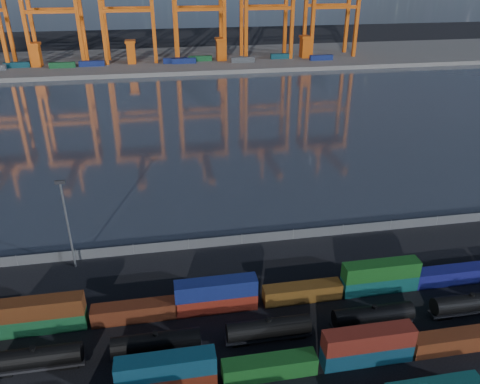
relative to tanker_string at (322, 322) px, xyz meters
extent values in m
plane|color=black|center=(-7.00, -2.90, -1.89)|extent=(700.00, 700.00, 0.00)
plane|color=#2B333F|center=(-7.00, 102.10, -1.88)|extent=(700.00, 700.00, 0.00)
cube|color=#514F4C|center=(-7.00, 207.10, -0.89)|extent=(700.00, 70.00, 2.00)
cube|color=#571B0D|center=(-22.06, -6.16, -0.57)|extent=(12.23, 2.49, 2.65)
cube|color=#0D3548|center=(-22.06, -6.16, 2.08)|extent=(12.23, 2.49, 2.65)
cube|color=#154F1A|center=(-9.07, -6.16, -0.57)|extent=(12.23, 2.49, 2.65)
cube|color=#0D3144|center=(4.13, -6.16, -0.57)|extent=(12.23, 2.49, 2.65)
cube|color=maroon|center=(4.13, -6.16, 2.08)|extent=(12.23, 2.49, 2.65)
cube|color=#5D2812|center=(16.77, -6.16, -0.57)|extent=(12.23, 2.49, 2.65)
cube|color=#144B26|center=(-39.40, 7.60, -0.55)|extent=(12.43, 2.53, 2.69)
cube|color=#552911|center=(-39.40, 7.60, 2.15)|extent=(12.43, 2.53, 2.69)
cube|color=#532110|center=(-26.38, 7.60, -0.55)|extent=(12.43, 2.53, 2.69)
cube|color=maroon|center=(-14.12, 7.60, -0.55)|extent=(12.43, 2.53, 2.69)
cube|color=navy|center=(-14.12, 7.60, 2.15)|extent=(12.43, 2.53, 2.69)
cube|color=#5A3812|center=(-0.54, 7.60, -0.55)|extent=(12.43, 2.53, 2.69)
cube|color=#0C4340|center=(12.32, 7.60, -0.55)|extent=(12.43, 2.53, 2.69)
cube|color=#155018|center=(12.32, 7.60, 2.15)|extent=(12.43, 2.53, 2.69)
cube|color=navy|center=(24.78, 7.60, -0.55)|extent=(12.43, 2.53, 2.69)
cylinder|color=black|center=(-38.75, 0.00, 0.20)|extent=(11.82, 2.64, 2.64)
cylinder|color=black|center=(-38.75, 0.00, 1.65)|extent=(0.73, 0.73, 0.45)
cube|color=black|center=(-38.75, 0.00, -1.26)|extent=(12.27, 1.82, 0.36)
cube|color=black|center=(-42.84, 0.00, -1.62)|extent=(2.27, 1.64, 0.55)
cube|color=black|center=(-34.66, 0.00, -1.62)|extent=(2.27, 1.64, 0.55)
cylinder|color=black|center=(-23.25, 0.00, 0.20)|extent=(11.82, 2.64, 2.64)
cylinder|color=black|center=(-23.25, 0.00, 1.65)|extent=(0.73, 0.73, 0.45)
cube|color=black|center=(-23.25, 0.00, -1.26)|extent=(12.27, 1.82, 0.36)
cube|color=black|center=(-27.34, 0.00, -1.62)|extent=(2.27, 1.64, 0.55)
cube|color=black|center=(-19.16, 0.00, -1.62)|extent=(2.27, 1.64, 0.55)
cylinder|color=black|center=(-7.75, 0.00, 0.20)|extent=(11.82, 2.64, 2.64)
cylinder|color=black|center=(-7.75, 0.00, 1.65)|extent=(0.73, 0.73, 0.45)
cube|color=black|center=(-7.75, 0.00, -1.26)|extent=(12.27, 1.82, 0.36)
cube|color=black|center=(-11.84, 0.00, -1.62)|extent=(2.27, 1.64, 0.55)
cube|color=black|center=(-3.66, 0.00, -1.62)|extent=(2.27, 1.64, 0.55)
cylinder|color=black|center=(7.75, 0.00, 0.20)|extent=(11.82, 2.64, 2.64)
cylinder|color=black|center=(7.75, 0.00, 1.65)|extent=(0.73, 0.73, 0.45)
cube|color=black|center=(7.75, 0.00, -1.26)|extent=(12.27, 1.82, 0.36)
cube|color=black|center=(3.66, 0.00, -1.62)|extent=(2.27, 1.64, 0.55)
cube|color=black|center=(11.84, 0.00, -1.62)|extent=(2.27, 1.64, 0.55)
cylinder|color=black|center=(23.25, 0.00, 0.20)|extent=(11.82, 2.64, 2.64)
cylinder|color=black|center=(23.25, 0.00, 1.65)|extent=(0.73, 0.73, 0.45)
cube|color=black|center=(23.25, 0.00, -1.26)|extent=(12.27, 1.82, 0.36)
cube|color=black|center=(19.16, 0.00, -1.62)|extent=(2.27, 1.64, 0.55)
cube|color=#595B5E|center=(-7.00, 25.10, -0.89)|extent=(160.00, 0.06, 2.00)
cylinder|color=slate|center=(-47.00, 25.10, -0.79)|extent=(0.12, 0.12, 2.20)
cylinder|color=slate|center=(-37.00, 25.10, -0.79)|extent=(0.12, 0.12, 2.20)
cylinder|color=slate|center=(-27.00, 25.10, -0.79)|extent=(0.12, 0.12, 2.20)
cylinder|color=slate|center=(-17.00, 25.10, -0.79)|extent=(0.12, 0.12, 2.20)
cylinder|color=slate|center=(-7.00, 25.10, -0.79)|extent=(0.12, 0.12, 2.20)
cylinder|color=slate|center=(3.00, 25.10, -0.79)|extent=(0.12, 0.12, 2.20)
cylinder|color=slate|center=(13.00, 25.10, -0.79)|extent=(0.12, 0.12, 2.20)
cylinder|color=slate|center=(23.00, 25.10, -0.79)|extent=(0.12, 0.12, 2.20)
cylinder|color=slate|center=(33.00, 25.10, -0.79)|extent=(0.12, 0.12, 2.20)
cylinder|color=slate|center=(-37.00, 23.10, 6.11)|extent=(0.36, 0.36, 16.00)
cube|color=black|center=(-37.00, 23.10, 14.41)|extent=(1.60, 0.40, 0.60)
cube|color=#C64E0D|center=(-90.01, 208.64, 22.63)|extent=(1.74, 1.74, 49.04)
cube|color=#C64E0D|center=(-78.99, 195.57, 22.63)|extent=(1.74, 1.74, 49.04)
cube|color=#C64E0D|center=(-78.99, 208.64, 22.63)|extent=(1.74, 1.74, 49.04)
cube|color=#C64E0D|center=(-55.01, 195.57, 22.63)|extent=(1.74, 1.74, 49.04)
cube|color=#C64E0D|center=(-55.01, 208.64, 22.63)|extent=(1.74, 1.74, 49.04)
cube|color=#C64E0D|center=(-67.00, 195.57, 25.08)|extent=(23.98, 1.53, 1.53)
cube|color=#C64E0D|center=(-67.00, 208.64, 25.08)|extent=(23.98, 1.53, 1.53)
cube|color=#C64E0D|center=(-43.99, 195.57, 22.63)|extent=(1.74, 1.74, 49.04)
cube|color=#C64E0D|center=(-43.99, 208.64, 22.63)|extent=(1.74, 1.74, 49.04)
cube|color=#C64E0D|center=(-20.01, 195.57, 22.63)|extent=(1.74, 1.74, 49.04)
cube|color=#C64E0D|center=(-20.01, 208.64, 22.63)|extent=(1.74, 1.74, 49.04)
cube|color=#C64E0D|center=(-32.00, 195.57, 25.08)|extent=(23.98, 1.53, 1.53)
cube|color=#C64E0D|center=(-32.00, 208.64, 25.08)|extent=(23.98, 1.53, 1.53)
cube|color=#C64E0D|center=(-8.99, 195.57, 22.63)|extent=(1.74, 1.74, 49.04)
cube|color=#C64E0D|center=(-8.99, 208.64, 22.63)|extent=(1.74, 1.74, 49.04)
cube|color=#C64E0D|center=(14.99, 195.57, 22.63)|extent=(1.74, 1.74, 49.04)
cube|color=#C64E0D|center=(14.99, 208.64, 22.63)|extent=(1.74, 1.74, 49.04)
cube|color=#C64E0D|center=(3.00, 195.57, 25.08)|extent=(23.98, 1.53, 1.53)
cube|color=#C64E0D|center=(3.00, 208.64, 25.08)|extent=(23.98, 1.53, 1.53)
cube|color=#C64E0D|center=(26.01, 195.57, 22.63)|extent=(1.74, 1.74, 49.04)
cube|color=#C64E0D|center=(26.01, 208.64, 22.63)|extent=(1.74, 1.74, 49.04)
cube|color=#C64E0D|center=(49.99, 195.57, 22.63)|extent=(1.74, 1.74, 49.04)
cube|color=#C64E0D|center=(49.99, 208.64, 22.63)|extent=(1.74, 1.74, 49.04)
cube|color=#C64E0D|center=(38.00, 195.57, 25.08)|extent=(23.98, 1.53, 1.53)
cube|color=#C64E0D|center=(38.00, 208.64, 25.08)|extent=(23.98, 1.53, 1.53)
cube|color=#C64E0D|center=(61.01, 195.57, 22.63)|extent=(1.74, 1.74, 49.04)
cube|color=#C64E0D|center=(61.01, 208.64, 22.63)|extent=(1.74, 1.74, 49.04)
cube|color=#C64E0D|center=(84.99, 195.57, 22.63)|extent=(1.74, 1.74, 49.04)
cube|color=#C64E0D|center=(84.99, 208.64, 22.63)|extent=(1.74, 1.74, 49.04)
cube|color=#C64E0D|center=(73.00, 195.57, 25.08)|extent=(23.98, 1.53, 1.53)
cube|color=#C64E0D|center=(73.00, 208.64, 25.08)|extent=(23.98, 1.53, 1.53)
cube|color=navy|center=(-6.34, 191.78, 1.41)|extent=(12.00, 2.44, 2.60)
cube|color=navy|center=(64.35, 188.03, 1.41)|extent=(12.00, 2.44, 2.60)
cube|color=navy|center=(-10.64, 193.18, 1.41)|extent=(12.00, 2.44, 2.60)
cube|color=#0C3842|center=(-86.29, 195.58, 1.41)|extent=(12.00, 2.44, 2.60)
cube|color=#3F4244|center=(23.38, 189.81, 1.41)|extent=(12.00, 2.44, 2.60)
cube|color=#144C23|center=(-64.74, 191.30, 1.41)|extent=(12.00, 2.44, 2.60)
cube|color=navy|center=(-51.16, 192.63, 1.41)|extent=(12.00, 2.44, 2.60)
cube|color=#144C23|center=(2.34, 196.58, 1.41)|extent=(12.00, 2.44, 2.60)
cube|color=#0C3842|center=(45.41, 195.93, 1.41)|extent=(12.00, 2.44, 2.60)
cube|color=#C64E0D|center=(-77.00, 197.10, 5.11)|extent=(4.00, 6.00, 10.00)
cube|color=#C64E0D|center=(-77.00, 197.10, 10.61)|extent=(5.00, 7.00, 1.20)
cube|color=#C64E0D|center=(-32.00, 197.10, 5.11)|extent=(4.00, 6.00, 10.00)
cube|color=#C64E0D|center=(-32.00, 197.10, 10.61)|extent=(5.00, 7.00, 1.20)
cube|color=#C64E0D|center=(13.00, 197.10, 5.11)|extent=(4.00, 6.00, 10.00)
cube|color=#C64E0D|center=(13.00, 197.10, 10.61)|extent=(5.00, 7.00, 1.20)
cube|color=#C64E0D|center=(58.00, 197.10, 5.11)|extent=(4.00, 6.00, 10.00)
cube|color=#C64E0D|center=(58.00, 197.10, 10.61)|extent=(5.00, 7.00, 1.20)
camera|label=1|loc=(-20.44, -48.56, 46.05)|focal=35.00mm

